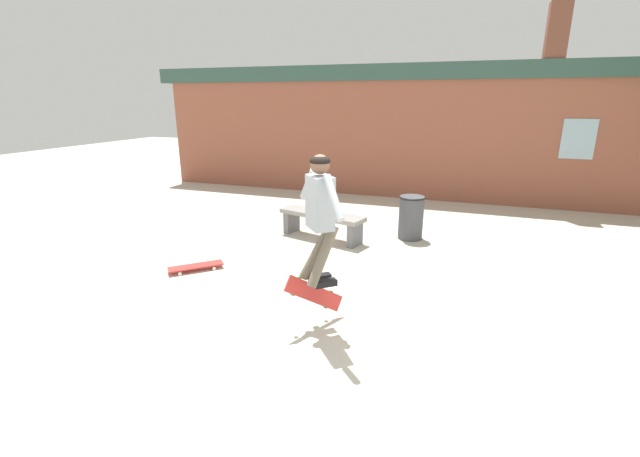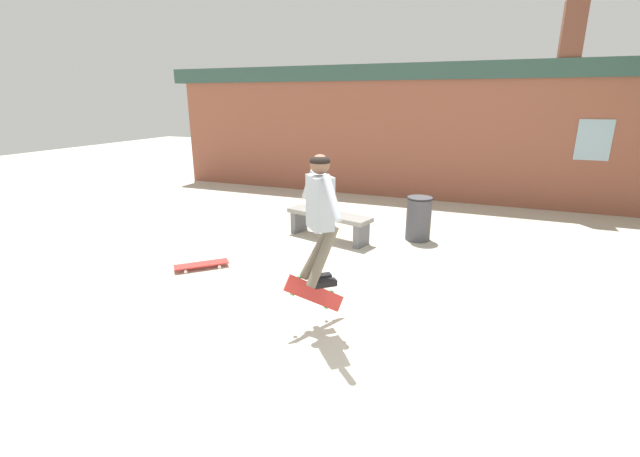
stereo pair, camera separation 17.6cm
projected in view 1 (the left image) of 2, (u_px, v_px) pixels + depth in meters
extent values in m
plane|color=beige|center=(354.00, 325.00, 5.06)|extent=(40.00, 40.00, 0.00)
cube|color=#93513D|center=(429.00, 141.00, 11.06)|extent=(15.35, 0.40, 3.01)
cube|color=#335147|center=(434.00, 71.00, 10.56)|extent=(16.12, 0.52, 0.41)
cube|color=brown|center=(557.00, 31.00, 9.48)|extent=(0.44, 0.44, 1.19)
cube|color=#99B7C6|center=(578.00, 139.00, 9.74)|extent=(0.70, 0.02, 0.90)
cube|color=gray|center=(322.00, 215.00, 8.06)|extent=(1.77, 0.89, 0.08)
cube|color=slate|center=(292.00, 221.00, 8.55)|extent=(0.22, 0.39, 0.43)
cube|color=slate|center=(355.00, 234.00, 7.73)|extent=(0.22, 0.39, 0.43)
cylinder|color=#47474C|center=(411.00, 218.00, 8.08)|extent=(0.46, 0.46, 0.82)
torus|color=black|center=(412.00, 197.00, 7.97)|extent=(0.50, 0.50, 0.04)
cube|color=#9EA8B2|center=(320.00, 203.00, 4.59)|extent=(0.39, 0.40, 0.58)
sphere|color=brown|center=(320.00, 164.00, 4.47)|extent=(0.30, 0.30, 0.21)
ellipsoid|color=black|center=(320.00, 161.00, 4.46)|extent=(0.31, 0.31, 0.12)
cylinder|color=#6B6051|center=(317.00, 251.00, 4.83)|extent=(0.44, 0.28, 0.69)
cube|color=black|center=(320.00, 277.00, 4.94)|extent=(0.26, 0.25, 0.07)
cylinder|color=#6B6051|center=(323.00, 256.00, 4.68)|extent=(0.32, 0.42, 0.69)
cube|color=black|center=(325.00, 283.00, 4.79)|extent=(0.26, 0.25, 0.07)
cylinder|color=#9EA8B2|center=(308.00, 184.00, 4.88)|extent=(0.33, 0.37, 0.43)
cylinder|color=#9EA8B2|center=(334.00, 197.00, 4.22)|extent=(0.33, 0.37, 0.43)
cube|color=red|center=(315.00, 294.00, 4.97)|extent=(0.48, 0.71, 0.64)
cylinder|color=green|center=(331.00, 291.00, 5.19)|extent=(0.08, 0.07, 0.05)
cylinder|color=green|center=(325.00, 308.00, 5.16)|extent=(0.08, 0.07, 0.05)
cylinder|color=green|center=(299.00, 278.00, 4.86)|extent=(0.08, 0.07, 0.05)
cylinder|color=green|center=(292.00, 295.00, 4.82)|extent=(0.08, 0.07, 0.05)
cube|color=red|center=(196.00, 266.00, 6.66)|extent=(0.74, 0.73, 0.02)
cylinder|color=silver|center=(180.00, 274.00, 6.47)|extent=(0.05, 0.05, 0.05)
cylinder|color=silver|center=(178.00, 269.00, 6.67)|extent=(0.05, 0.05, 0.05)
cylinder|color=silver|center=(214.00, 269.00, 6.67)|extent=(0.05, 0.05, 0.05)
cylinder|color=silver|center=(211.00, 264.00, 6.87)|extent=(0.05, 0.05, 0.05)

